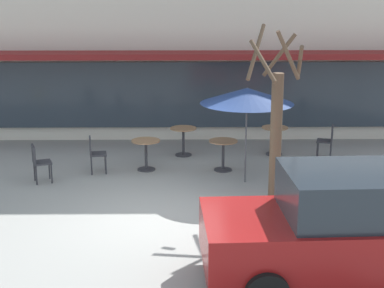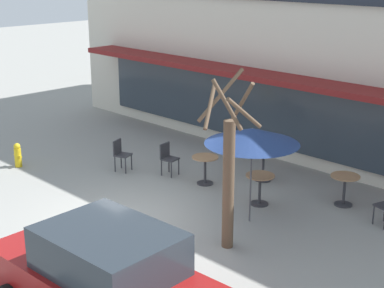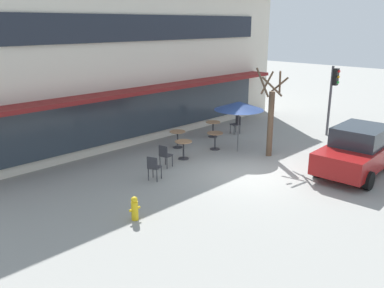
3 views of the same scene
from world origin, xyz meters
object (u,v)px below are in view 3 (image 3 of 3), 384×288
(patio_umbrella_green_folded, at_px, (239,106))
(cafe_chair_2, at_px, (154,166))
(street_tree, at_px, (271,117))
(fire_hydrant, at_px, (135,208))
(cafe_table_streetside, at_px, (178,137))
(cafe_table_mid_patio, at_px, (213,127))
(parked_sedan, at_px, (358,150))
(cafe_chair_1, at_px, (165,154))
(traffic_light_pole, at_px, (333,89))
(cafe_table_near_wall, at_px, (183,147))
(cafe_table_by_tree, at_px, (215,138))
(cafe_chair_0, at_px, (236,123))

(patio_umbrella_green_folded, bearing_deg, cafe_chair_2, 179.60)
(street_tree, distance_m, fire_hydrant, 7.67)
(cafe_table_streetside, relative_size, fire_hydrant, 1.08)
(cafe_table_mid_patio, xyz_separation_m, street_tree, (-0.55, -3.61, 1.15))
(parked_sedan, distance_m, fire_hydrant, 8.62)
(parked_sedan, height_order, street_tree, street_tree)
(cafe_chair_1, distance_m, parked_sedan, 7.19)
(cafe_table_mid_patio, xyz_separation_m, traffic_light_pole, (4.22, -3.93, 1.78))
(cafe_table_near_wall, height_order, cafe_table_streetside, same)
(cafe_table_by_tree, xyz_separation_m, cafe_chair_0, (2.80, 1.02, 0.01))
(cafe_chair_0, xyz_separation_m, parked_sedan, (-1.33, -6.71, 0.35))
(patio_umbrella_green_folded, relative_size, cafe_chair_1, 2.47)
(fire_hydrant, bearing_deg, street_tree, 4.39)
(cafe_chair_2, height_order, traffic_light_pole, traffic_light_pole)
(traffic_light_pole, bearing_deg, parked_sedan, -143.04)
(cafe_chair_2, bearing_deg, cafe_table_streetside, 34.05)
(traffic_light_pole, bearing_deg, street_tree, 176.15)
(cafe_table_streetside, distance_m, fire_hydrant, 7.00)
(fire_hydrant, bearing_deg, cafe_chair_0, 21.93)
(cafe_chair_0, xyz_separation_m, street_tree, (-1.89, -3.22, 1.14))
(traffic_light_pole, bearing_deg, patio_umbrella_green_folded, 162.92)
(cafe_table_by_tree, height_order, parked_sedan, parked_sedan)
(cafe_table_by_tree, relative_size, fire_hydrant, 1.08)
(cafe_table_by_tree, relative_size, street_tree, 0.21)
(cafe_table_by_tree, distance_m, cafe_table_mid_patio, 2.04)
(cafe_table_streetside, relative_size, parked_sedan, 0.18)
(cafe_chair_1, xyz_separation_m, cafe_chair_2, (-1.18, -0.72, 0.00))
(traffic_light_pole, bearing_deg, cafe_table_near_wall, 161.23)
(cafe_table_streetside, xyz_separation_m, cafe_chair_1, (-2.13, -1.52, 0.01))
(cafe_chair_2, xyz_separation_m, parked_sedan, (5.76, -4.81, 0.35))
(cafe_table_mid_patio, distance_m, parked_sedan, 7.11)
(cafe_table_mid_patio, xyz_separation_m, cafe_chair_1, (-4.58, -1.57, 0.01))
(cafe_table_near_wall, height_order, patio_umbrella_green_folded, patio_umbrella_green_folded)
(cafe_chair_2, relative_size, traffic_light_pole, 0.26)
(parked_sedan, relative_size, street_tree, 1.18)
(cafe_table_mid_patio, bearing_deg, cafe_chair_2, -158.30)
(cafe_chair_2, distance_m, parked_sedan, 7.51)
(street_tree, bearing_deg, cafe_table_near_wall, 141.24)
(cafe_chair_0, bearing_deg, traffic_light_pole, -50.84)
(cafe_table_streetside, height_order, cafe_table_by_tree, same)
(cafe_table_mid_patio, height_order, parked_sedan, parked_sedan)
(cafe_table_streetside, relative_size, cafe_chair_1, 0.85)
(cafe_table_streetside, bearing_deg, patio_umbrella_green_folded, -57.79)
(cafe_table_by_tree, bearing_deg, cafe_chair_0, 19.96)
(cafe_chair_1, height_order, cafe_chair_2, same)
(traffic_light_pole, bearing_deg, cafe_chair_0, 129.16)
(cafe_table_by_tree, height_order, cafe_table_mid_patio, same)
(cafe_chair_0, bearing_deg, cafe_table_by_tree, -160.04)
(cafe_chair_0, relative_size, traffic_light_pole, 0.26)
(cafe_table_streetside, relative_size, cafe_chair_0, 0.85)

